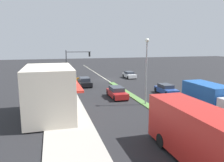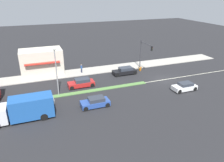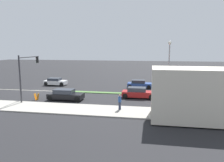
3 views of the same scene
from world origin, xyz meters
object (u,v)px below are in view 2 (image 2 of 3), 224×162
(pedestrian, at_px, (81,68))
(delivery_truck, at_px, (24,109))
(street_lamp, at_px, (56,66))
(van_white, at_px, (185,87))
(coupe_blue, at_px, (95,102))
(warning_aframe_sign, at_px, (140,69))
(suv_grey, at_px, (38,102))
(hatchback_red, at_px, (81,83))
(suv_black, at_px, (125,71))
(traffic_signal_main, at_px, (144,51))

(pedestrian, height_order, delivery_truck, delivery_truck)
(delivery_truck, bearing_deg, street_lamp, -43.54)
(van_white, xyz_separation_m, coupe_blue, (-0.00, 14.72, 0.01))
(warning_aframe_sign, height_order, suv_grey, suv_grey)
(warning_aframe_sign, bearing_deg, delivery_truck, 116.60)
(street_lamp, bearing_deg, pedestrian, -33.01)
(delivery_truck, bearing_deg, warning_aframe_sign, -63.40)
(hatchback_red, bearing_deg, pedestrian, -13.75)
(delivery_truck, distance_m, suv_grey, 3.37)
(delivery_truck, height_order, suv_black, delivery_truck)
(suv_black, bearing_deg, van_white, -149.39)
(suv_black, relative_size, coupe_blue, 1.14)
(street_lamp, relative_size, coupe_blue, 1.89)
(warning_aframe_sign, distance_m, delivery_truck, 23.92)
(traffic_signal_main, bearing_deg, suv_black, 103.92)
(coupe_blue, bearing_deg, warning_aframe_sign, -49.18)
(suv_black, height_order, van_white, suv_black)
(pedestrian, xyz_separation_m, suv_black, (-3.54, -7.48, -0.31))
(pedestrian, bearing_deg, suv_black, -115.33)
(pedestrian, distance_m, suv_black, 8.28)
(van_white, bearing_deg, warning_aframe_sign, 12.32)
(warning_aframe_sign, distance_m, suv_grey, 21.23)
(suv_black, relative_size, suv_grey, 1.01)
(warning_aframe_sign, relative_size, suv_grey, 0.19)
(delivery_truck, distance_m, van_white, 23.71)
(delivery_truck, xyz_separation_m, suv_black, (10.00, -17.78, -0.80))
(warning_aframe_sign, distance_m, van_white, 10.95)
(traffic_signal_main, height_order, suv_grey, traffic_signal_main)
(delivery_truck, xyz_separation_m, van_white, (0.00, -23.70, -0.83))
(traffic_signal_main, xyz_separation_m, street_lamp, (-6.12, 17.57, 0.88))
(suv_grey, bearing_deg, traffic_signal_main, -68.06)
(hatchback_red, distance_m, coupe_blue, 7.20)
(hatchback_red, relative_size, suv_grey, 0.97)
(street_lamp, distance_m, suv_black, 14.55)
(hatchback_red, bearing_deg, street_lamp, 118.82)
(street_lamp, relative_size, delivery_truck, 0.98)
(street_lamp, bearing_deg, suv_black, -69.01)
(suv_black, xyz_separation_m, van_white, (-10.00, -5.92, -0.03))
(coupe_blue, bearing_deg, hatchback_red, 1.84)
(pedestrian, xyz_separation_m, suv_grey, (-10.74, 8.64, -0.37))
(pedestrian, xyz_separation_m, warning_aframe_sign, (-2.84, -11.06, -0.55))
(delivery_truck, bearing_deg, coupe_blue, -90.00)
(street_lamp, relative_size, warning_aframe_sign, 8.80)
(warning_aframe_sign, distance_m, suv_black, 3.66)
(hatchback_red, relative_size, coupe_blue, 1.10)
(delivery_truck, height_order, van_white, delivery_truck)
(delivery_truck, bearing_deg, traffic_signal_main, -63.51)
(street_lamp, bearing_deg, van_white, -104.78)
(traffic_signal_main, relative_size, pedestrian, 3.43)
(suv_black, bearing_deg, hatchback_red, 107.22)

